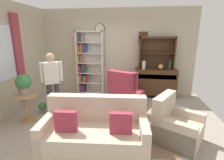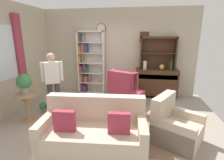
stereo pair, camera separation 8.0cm
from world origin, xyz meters
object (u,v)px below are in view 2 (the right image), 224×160
object	(u,v)px
armchair_floral	(175,128)
potted_plant_small	(43,106)
bookshelf	(89,64)
sideboard	(156,82)
wingback_chair	(125,94)
plant_stand	(28,104)
bottle_wine	(171,65)
sideboard_hutch	(158,48)
coffee_table	(112,108)
couch_floral	(94,132)
book_stack	(110,103)
person_reading	(53,79)
vase_tall	(145,65)
vase_round	(162,67)
potted_plant_large	(24,83)

from	to	relation	value
armchair_floral	potted_plant_small	distance (m)	3.25
bookshelf	potted_plant_small	xyz separation A→B (m)	(-0.75, -1.75, -0.86)
sideboard	wingback_chair	distance (m)	1.34
armchair_floral	plant_stand	distance (m)	3.27
plant_stand	bottle_wine	bearing A→B (deg)	30.25
sideboard_hutch	wingback_chair	distance (m)	1.84
armchair_floral	wingback_chair	world-z (taller)	wingback_chair
sideboard_hutch	coffee_table	bearing A→B (deg)	-119.71
couch_floral	potted_plant_small	size ratio (longest dim) A/B	6.77
bookshelf	book_stack	world-z (taller)	bookshelf
person_reading	wingback_chair	bearing A→B (deg)	22.42
potted_plant_small	person_reading	size ratio (longest dim) A/B	0.18
vase_tall	potted_plant_small	distance (m)	3.17
sideboard	plant_stand	distance (m)	3.75
armchair_floral	bookshelf	bearing A→B (deg)	133.45
couch_floral	person_reading	size ratio (longest dim) A/B	1.19
plant_stand	book_stack	distance (m)	1.94
bottle_wine	sideboard_hutch	bearing A→B (deg)	153.04
vase_round	person_reading	world-z (taller)	person_reading
sideboard_hutch	armchair_floral	world-z (taller)	sideboard_hutch
sideboard_hutch	book_stack	size ratio (longest dim) A/B	5.04
bookshelf	sideboard_hutch	size ratio (longest dim) A/B	1.91
armchair_floral	potted_plant_small	size ratio (longest dim) A/B	3.81
bookshelf	wingback_chair	distance (m)	1.81
bookshelf	couch_floral	world-z (taller)	bookshelf
person_reading	coffee_table	world-z (taller)	person_reading
vase_tall	potted_plant_large	world-z (taller)	vase_tall
sideboard_hutch	book_stack	bearing A→B (deg)	-120.84
couch_floral	book_stack	xyz separation A→B (m)	(0.12, 1.02, 0.14)
coffee_table	book_stack	distance (m)	0.11
vase_round	coffee_table	distance (m)	2.32
bottle_wine	potted_plant_small	world-z (taller)	bottle_wine
vase_round	coffee_table	bearing A→B (deg)	-124.87
wingback_chair	vase_tall	bearing A→B (deg)	59.65
couch_floral	vase_tall	bearing A→B (deg)	72.02
sideboard_hutch	armchair_floral	distance (m)	2.86
coffee_table	bookshelf	bearing A→B (deg)	119.01
plant_stand	book_stack	world-z (taller)	plant_stand
plant_stand	bookshelf	bearing A→B (deg)	68.78
bottle_wine	wingback_chair	xyz separation A→B (m)	(-1.30, -0.88, -0.69)
vase_round	plant_stand	world-z (taller)	vase_round
vase_tall	armchair_floral	distance (m)	2.55
armchair_floral	potted_plant_large	size ratio (longest dim) A/B	2.26
bottle_wine	coffee_table	xyz separation A→B (m)	(-1.53, -1.80, -0.72)
sideboard_hutch	armchair_floral	size ratio (longest dim) A/B	1.05
potted_plant_large	couch_floral	bearing A→B (deg)	-23.22
bottle_wine	wingback_chair	world-z (taller)	bottle_wine
coffee_table	vase_tall	bearing A→B (deg)	67.45
vase_round	bottle_wine	size ratio (longest dim) A/B	0.56
wingback_chair	potted_plant_large	bearing A→B (deg)	-153.20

